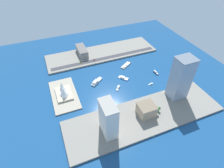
{
  "coord_description": "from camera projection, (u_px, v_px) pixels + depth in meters",
  "views": [
    {
      "loc": [
        -238.51,
        110.59,
        215.03
      ],
      "look_at": [
        -11.27,
        18.47,
        2.62
      ],
      "focal_mm": 29.15,
      "sensor_mm": 36.0,
      "label": 1
    }
  ],
  "objects": [
    {
      "name": "sailboat_small_white",
      "position": [
        151.0,
        84.0,
        327.37
      ],
      "size": [
        3.54,
        10.12,
        10.28
      ],
      "color": "white",
      "rests_on": "ground_plane"
    },
    {
      "name": "yacht_sleek_gray",
      "position": [
        118.0,
        88.0,
        318.86
      ],
      "size": [
        12.34,
        11.57,
        3.53
      ],
      "color": "#999EA3",
      "rests_on": "ground_plane"
    },
    {
      "name": "quay_east",
      "position": [
        102.0,
        53.0,
        405.25
      ],
      "size": [
        70.0,
        240.0,
        3.12
      ],
      "primitive_type": "cube",
      "color": "gray",
      "rests_on": "ground_plane"
    },
    {
      "name": "catamaran_blue",
      "position": [
        123.0,
        78.0,
        339.59
      ],
      "size": [
        19.85,
        18.68,
        4.01
      ],
      "color": "blue",
      "rests_on": "ground_plane"
    },
    {
      "name": "ground_plane",
      "position": [
        119.0,
        79.0,
        339.27
      ],
      "size": [
        440.0,
        440.0,
        0.0
      ],
      "primitive_type": "plane",
      "color": "navy"
    },
    {
      "name": "park_tree_cluster",
      "position": [
        152.0,
        108.0,
        272.29
      ],
      "size": [
        20.49,
        21.29,
        9.38
      ],
      "color": "brown",
      "rests_on": "quay_west"
    },
    {
      "name": "pickup_red",
      "position": [
        94.0,
        60.0,
        381.31
      ],
      "size": [
        2.06,
        4.87,
        1.47
      ],
      "color": "black",
      "rests_on": "road_strip"
    },
    {
      "name": "traffic_light_waterfront",
      "position": [
        95.0,
        60.0,
        372.94
      ],
      "size": [
        0.36,
        0.36,
        6.5
      ],
      "color": "black",
      "rests_on": "quay_east"
    },
    {
      "name": "patrol_launch_navy",
      "position": [
        156.0,
        73.0,
        351.63
      ],
      "size": [
        14.54,
        4.88,
        4.23
      ],
      "color": "#1E284C",
      "rests_on": "ground_plane"
    },
    {
      "name": "hotel_broad_white",
      "position": [
        108.0,
        119.0,
        231.6
      ],
      "size": [
        30.79,
        17.37,
        53.04
      ],
      "color": "silver",
      "rests_on": "quay_west"
    },
    {
      "name": "apartment_midrise_tan",
      "position": [
        146.0,
        110.0,
        265.85
      ],
      "size": [
        23.16,
        24.58,
        18.52
      ],
      "color": "tan",
      "rests_on": "quay_west"
    },
    {
      "name": "barge_flat_brown",
      "position": [
        126.0,
        65.0,
        370.72
      ],
      "size": [
        21.84,
        27.22,
        3.16
      ],
      "color": "brown",
      "rests_on": "ground_plane"
    },
    {
      "name": "taxi_yellow_cab",
      "position": [
        81.0,
        63.0,
        373.21
      ],
      "size": [
        1.89,
        4.41,
        1.59
      ],
      "color": "black",
      "rests_on": "road_strip"
    },
    {
      "name": "peninsula_point",
      "position": [
        64.0,
        95.0,
        306.18
      ],
      "size": [
        82.43,
        41.13,
        2.0
      ],
      "primitive_type": "cube",
      "color": "#A89E89",
      "rests_on": "ground_plane"
    },
    {
      "name": "road_strip",
      "position": [
        105.0,
        58.0,
        387.55
      ],
      "size": [
        10.63,
        228.0,
        0.15
      ],
      "primitive_type": "cube",
      "color": "#38383D",
      "rests_on": "quay_east"
    },
    {
      "name": "ferry_white_commuter",
      "position": [
        96.0,
        82.0,
        329.87
      ],
      "size": [
        21.25,
        24.99,
        6.08
      ],
      "color": "silver",
      "rests_on": "ground_plane"
    },
    {
      "name": "quay_west",
      "position": [
        145.0,
        116.0,
        271.24
      ],
      "size": [
        70.0,
        240.0,
        3.12
      ],
      "primitive_type": "cube",
      "color": "gray",
      "rests_on": "ground_plane"
    },
    {
      "name": "opera_landmark",
      "position": [
        63.0,
        91.0,
        300.79
      ],
      "size": [
        37.65,
        25.25,
        18.79
      ],
      "color": "#BCAD93",
      "rests_on": "peninsula_point"
    },
    {
      "name": "tower_tall_glass",
      "position": [
        181.0,
        78.0,
        278.42
      ],
      "size": [
        23.99,
        28.13,
        72.36
      ],
      "color": "#8C9EB2",
      "rests_on": "quay_west"
    },
    {
      "name": "carpark_squat_concrete",
      "position": [
        82.0,
        51.0,
        395.74
      ],
      "size": [
        46.04,
        17.74,
        14.8
      ],
      "color": "gray",
      "rests_on": "quay_east"
    },
    {
      "name": "tugboat_red",
      "position": [
        172.0,
        79.0,
        336.28
      ],
      "size": [
        12.68,
        6.72,
        4.17
      ],
      "color": "red",
      "rests_on": "ground_plane"
    }
  ]
}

